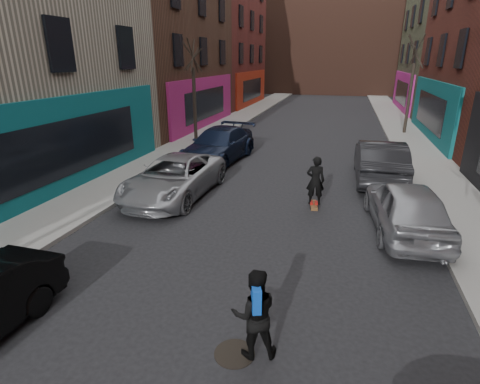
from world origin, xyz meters
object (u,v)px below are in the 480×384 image
Objects in this scene: tree_left_far at (194,84)px; tree_right_far at (412,79)px; parked_left_end at (219,145)px; skateboard at (314,205)px; pedestrian at (255,313)px; parked_right_end at (380,161)px; skateboarder at (315,181)px; parked_right_far at (406,207)px; manhole at (234,354)px; parked_left_far at (174,177)px.

tree_right_far is at bearing 25.82° from tree_left_far.
parked_left_end is at bearing -54.22° from tree_left_far.
pedestrian is (-0.40, -7.09, 0.76)m from skateboard.
tree_right_far is at bearing 51.30° from parked_left_end.
parked_right_end is at bearing -26.37° from tree_left_far.
tree_left_far reaches higher than skateboarder.
parked_right_far is 5.62× the size of skateboard.
tree_left_far is 4.04× the size of pedestrian.
manhole is at bearing -66.11° from tree_left_far.
skateboard is (5.02, -4.87, -0.74)m from parked_left_end.
pedestrian is (-5.07, -21.72, -2.72)m from tree_right_far.
skateboarder is at bearing 4.90° from parked_left_far.
manhole is (-0.72, -7.20, -0.92)m from skateboarder.
parked_left_end is at bearing 91.90° from parked_left_far.
parked_left_far is 8.20m from pedestrian.
parked_left_far is 8.15m from manhole.
parked_right_end reaches higher than skateboard.
parked_left_far is (-9.66, -14.92, -2.81)m from tree_right_far.
parked_right_far is at bearing -5.53° from parked_left_far.
tree_left_far is at bearing -154.18° from tree_right_far.
parked_right_end is at bearing -90.69° from parked_right_far.
parked_right_end is at bearing -102.29° from tree_right_far.
parked_right_far is 6.89m from manhole.
parked_right_far is (7.65, -0.95, 0.04)m from parked_left_far.
parked_left_far is 5.00m from skateboarder.
skateboard reaches higher than manhole.
parked_right_far reaches higher than parked_left_far.
parked_right_end is 4.32m from skateboarder.
parked_right_far is (10.39, -9.87, -2.61)m from tree_left_far.
skateboard is 7.24m from manhole.
parked_left_end is at bearing -10.45° from parked_right_end.
tree_left_far is at bearing 131.88° from parked_left_end.
parked_right_far is 3.03m from skateboard.
tree_right_far is 9.71× the size of manhole.
parked_left_end is 9.82m from parked_right_far.
pedestrian is (-0.40, -7.09, -0.12)m from skateboarder.
pedestrian is at bearing 19.10° from manhole.
tree_right_far is at bearing -102.35° from parked_right_far.
skateboard is 0.88m from skateboarder.
parked_right_far is at bearing -32.41° from parked_left_end.
skateboard is at bearing 180.00° from skateboarder.
skateboarder is (0.00, 0.00, 0.88)m from skateboard.
parked_right_end is 11.30m from manhole.
skateboard is 0.50× the size of pedestrian.
tree_left_far reaches higher than parked_right_end.
parked_right_far is 4.92m from parked_right_end.
tree_right_far is (12.40, 6.00, 0.15)m from tree_left_far.
parked_left_end is 7.03m from skateboard.
parked_right_end reaches higher than parked_left_end.
parked_left_far reaches higher than skateboard.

